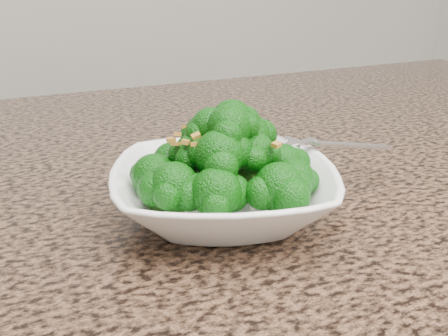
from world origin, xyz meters
name	(u,v)px	position (x,y,z in m)	size (l,w,h in m)	color
granite_counter	(243,188)	(0.00, 0.30, 0.89)	(1.64, 1.04, 0.03)	brown
bowl	(224,193)	(-0.07, 0.21, 0.93)	(0.21, 0.21, 0.05)	white
broccoli_pile	(224,128)	(-0.07, 0.21, 0.99)	(0.18, 0.18, 0.07)	#0C5A0A
garlic_topping	(224,83)	(-0.07, 0.21, 1.03)	(0.11, 0.11, 0.01)	gold
fork	(309,142)	(0.03, 0.22, 0.96)	(0.18, 0.03, 0.01)	silver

